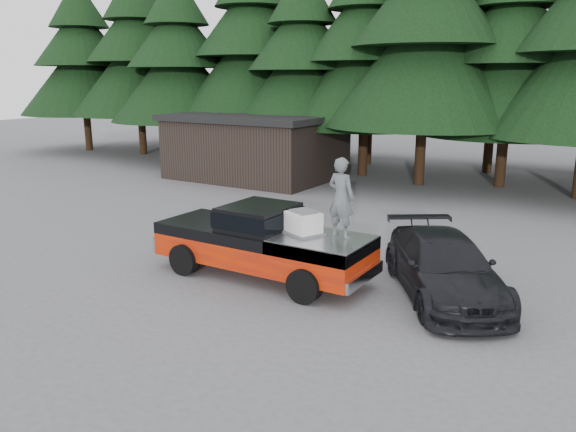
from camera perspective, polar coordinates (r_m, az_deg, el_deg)
The scene contains 8 objects.
ground at distance 15.32m, azimuth -1.39°, elevation -5.68°, with size 120.00×120.00×0.00m, color #535255.
pickup_truck at distance 14.79m, azimuth -2.63°, elevation -3.70°, with size 6.00×2.04×1.33m, color red, non-canonical shape.
truck_cab at distance 14.58m, azimuth -2.99°, elevation -0.04°, with size 1.66×1.90×0.59m, color black.
air_compressor at distance 13.95m, azimuth 1.58°, elevation -0.78°, with size 0.79×0.65×0.54m, color silver.
man_on_bed at distance 13.58m, azimuth 5.42°, elevation 1.85°, with size 0.72×0.47×1.97m, color #4C5153.
parked_car at distance 13.97m, azimuth 15.57°, elevation -4.98°, with size 2.06×5.08×1.47m, color black.
utility_building at distance 29.62m, azimuth -3.24°, elevation 7.14°, with size 8.40×6.40×3.30m.
treeline at distance 30.31m, azimuth 18.38°, elevation 18.12°, with size 60.15×16.05×17.50m.
Camera 1 is at (7.95, -12.05, 5.13)m, focal length 35.00 mm.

